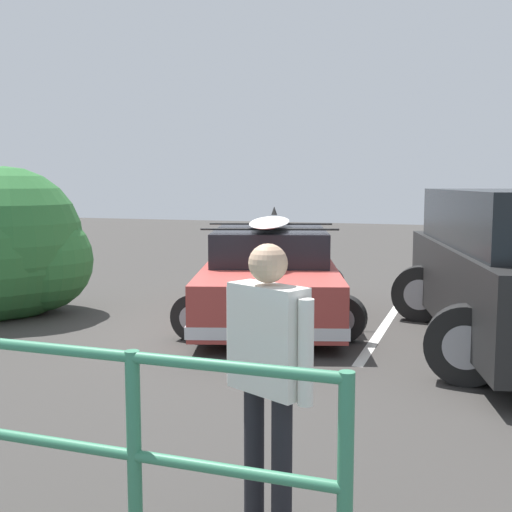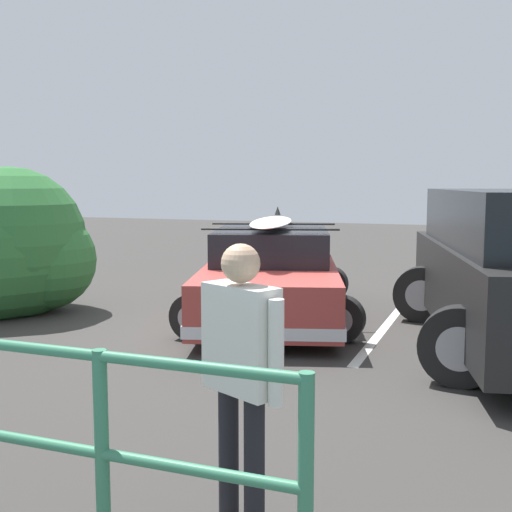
# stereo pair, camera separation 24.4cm
# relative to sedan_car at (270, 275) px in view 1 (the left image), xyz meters

# --- Properties ---
(ground_plane) EXTENTS (44.00, 44.00, 0.02)m
(ground_plane) POSITION_rel_sedan_car_xyz_m (-0.09, 0.48, -0.61)
(ground_plane) COLOR #383533
(ground_plane) RESTS_ON ground
(parking_stripe) EXTENTS (0.12, 4.08, 0.00)m
(parking_stripe) POSITION_rel_sedan_car_xyz_m (-1.63, 0.04, -0.60)
(parking_stripe) COLOR silver
(parking_stripe) RESTS_ON ground
(sedan_car) EXTENTS (3.08, 4.68, 1.54)m
(sedan_car) POSITION_rel_sedan_car_xyz_m (0.00, 0.00, 0.00)
(sedan_car) COLOR #9E3833
(sedan_car) RESTS_ON ground
(person_bystander) EXTENTS (0.57, 0.36, 1.59)m
(person_bystander) POSITION_rel_sedan_car_xyz_m (-1.72, 5.37, 0.36)
(person_bystander) COLOR black
(person_bystander) RESTS_ON ground
(bush_near_left) EXTENTS (2.85, 2.36, 2.26)m
(bush_near_left) POSITION_rel_sedan_car_xyz_m (3.76, 1.10, 0.33)
(bush_near_left) COLOR brown
(bush_near_left) RESTS_ON ground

